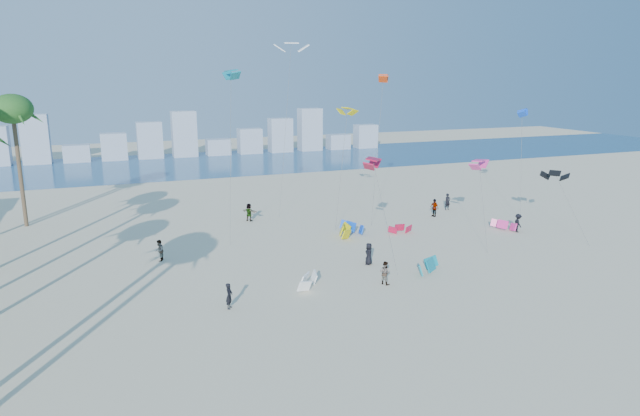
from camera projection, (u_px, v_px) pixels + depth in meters
name	position (u px, v px, depth m)	size (l,w,h in m)	color
ground	(376.00, 360.00, 29.54)	(220.00, 220.00, 0.00)	beige
ocean	(185.00, 165.00, 94.95)	(220.00, 220.00, 0.00)	navy
kitesurfer_near	(229.00, 296.00, 35.98)	(0.62, 0.41, 1.71)	black
kitesurfer_mid	(385.00, 273.00, 40.21)	(0.83, 0.65, 1.72)	gray
kitesurfers_far	(357.00, 222.00, 53.97)	(33.94, 18.19, 1.91)	black
grounded_kites	(385.00, 242.00, 49.10)	(25.34, 15.61, 1.04)	white
flying_kites	(378.00, 100.00, 53.54)	(33.94, 23.54, 18.64)	#B71239
distant_skyline	(170.00, 140.00, 102.91)	(85.00, 3.00, 8.40)	#9EADBF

